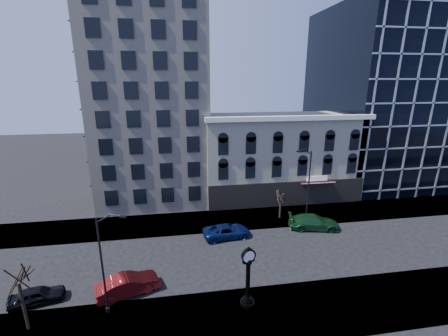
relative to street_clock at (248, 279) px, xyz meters
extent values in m
plane|color=black|center=(-2.10, 6.90, -2.40)|extent=(160.00, 160.00, 0.00)
cube|color=gray|center=(-2.10, 14.90, -2.34)|extent=(160.00, 6.00, 0.12)
cube|color=gray|center=(-2.10, -1.10, -2.34)|extent=(160.00, 6.00, 0.12)
cube|color=beige|center=(-8.10, 25.90, 16.60)|extent=(15.00, 15.00, 38.00)
cube|color=#9D9781|center=(9.90, 22.90, 3.60)|extent=(22.00, 10.00, 12.00)
cube|color=white|center=(9.90, 17.70, 9.80)|extent=(22.60, 0.80, 0.60)
cube|color=black|center=(9.90, 17.85, -0.60)|extent=(22.00, 0.30, 3.60)
cube|color=maroon|center=(13.90, 17.30, 1.00)|extent=(4.50, 1.18, 0.55)
cube|color=black|center=(29.90, 27.90, 11.60)|extent=(20.00, 20.00, 28.00)
cylinder|color=black|center=(0.00, 0.00, -2.12)|extent=(1.14, 1.14, 0.31)
cylinder|color=black|center=(0.00, 0.00, -1.86)|extent=(0.83, 0.83, 0.21)
cylinder|color=black|center=(0.00, 0.00, -1.67)|extent=(0.62, 0.62, 0.17)
cylinder|color=black|center=(0.00, 0.00, -0.10)|extent=(0.33, 0.33, 3.01)
sphere|color=black|center=(0.00, 0.00, 1.51)|extent=(0.58, 0.58, 0.58)
cube|color=black|center=(0.00, 0.00, 1.62)|extent=(0.96, 0.49, 0.26)
cylinder|color=black|center=(0.00, 0.00, 2.03)|extent=(1.13, 0.64, 1.08)
cylinder|color=white|center=(0.00, -0.18, 2.03)|extent=(0.88, 0.29, 0.91)
cylinder|color=white|center=(0.00, 0.18, 2.03)|extent=(0.88, 0.29, 0.91)
sphere|color=black|center=(0.00, 0.00, 2.65)|extent=(0.21, 0.21, 0.21)
cylinder|color=black|center=(-10.49, 0.90, 1.59)|extent=(0.14, 0.14, 7.74)
cylinder|color=black|center=(-10.49, 0.90, -2.10)|extent=(0.32, 0.32, 0.36)
cube|color=black|center=(-8.83, 0.49, 5.60)|extent=(0.53, 0.31, 0.13)
cylinder|color=black|center=(10.45, 12.90, 2.17)|extent=(0.17, 0.17, 8.89)
cylinder|color=black|center=(10.45, 12.90, -2.07)|extent=(0.37, 0.37, 0.41)
cube|color=black|center=(8.58, 12.30, 6.77)|extent=(0.61, 0.39, 0.14)
cylinder|color=#302318|center=(-15.66, 0.11, -0.42)|extent=(0.21, 0.21, 3.71)
cylinder|color=#302318|center=(7.60, 14.34, -0.96)|extent=(0.25, 0.25, 2.63)
imported|color=black|center=(-16.14, 2.89, -1.72)|extent=(4.21, 2.53, 1.34)
imported|color=maroon|center=(-9.29, 2.89, -1.57)|extent=(5.32, 3.36, 1.66)
imported|color=#0C194C|center=(0.16, 10.72, -1.67)|extent=(5.48, 3.02, 1.45)
imported|color=#143F1E|center=(10.61, 11.12, -1.55)|extent=(6.18, 3.53, 1.69)
camera|label=1|loc=(-4.80, -18.77, 14.35)|focal=24.00mm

